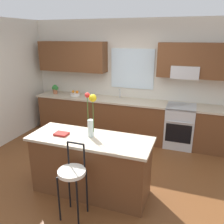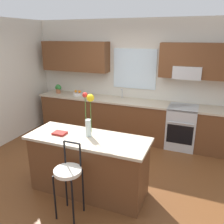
{
  "view_description": "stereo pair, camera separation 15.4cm",
  "coord_description": "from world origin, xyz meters",
  "px_view_note": "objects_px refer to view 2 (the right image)",
  "views": [
    {
      "loc": [
        1.39,
        -3.29,
        2.35
      ],
      "look_at": [
        0.02,
        0.55,
        1.0
      ],
      "focal_mm": 37.55,
      "sensor_mm": 36.0,
      "label": 1
    },
    {
      "loc": [
        1.53,
        -3.24,
        2.35
      ],
      "look_at": [
        0.02,
        0.55,
        1.0
      ],
      "focal_mm": 37.55,
      "sensor_mm": 36.0,
      "label": 2
    }
  ],
  "objects_px": {
    "bar_stool_near": "(68,174)",
    "cookbook": "(60,133)",
    "flower_vase": "(89,115)",
    "potted_plant_small": "(58,88)",
    "fruit_bowl_oranges": "(78,94)",
    "kitchen_island": "(89,165)",
    "oven_range": "(181,127)"
  },
  "relations": [
    {
      "from": "kitchen_island",
      "to": "bar_stool_near",
      "type": "bearing_deg",
      "value": -90.0
    },
    {
      "from": "flower_vase",
      "to": "fruit_bowl_oranges",
      "type": "bearing_deg",
      "value": 123.56
    },
    {
      "from": "flower_vase",
      "to": "cookbook",
      "type": "xyz_separation_m",
      "value": [
        -0.45,
        -0.1,
        -0.32
      ]
    },
    {
      "from": "cookbook",
      "to": "fruit_bowl_oranges",
      "type": "distance_m",
      "value": 2.4
    },
    {
      "from": "cookbook",
      "to": "fruit_bowl_oranges",
      "type": "xyz_separation_m",
      "value": [
        -0.95,
        2.21,
        0.02
      ]
    },
    {
      "from": "flower_vase",
      "to": "potted_plant_small",
      "type": "bearing_deg",
      "value": 132.98
    },
    {
      "from": "cookbook",
      "to": "potted_plant_small",
      "type": "distance_m",
      "value": 2.68
    },
    {
      "from": "kitchen_island",
      "to": "cookbook",
      "type": "bearing_deg",
      "value": -173.07
    },
    {
      "from": "flower_vase",
      "to": "bar_stool_near",
      "type": "bearing_deg",
      "value": -90.67
    },
    {
      "from": "bar_stool_near",
      "to": "cookbook",
      "type": "height_order",
      "value": "bar_stool_near"
    },
    {
      "from": "potted_plant_small",
      "to": "bar_stool_near",
      "type": "bearing_deg",
      "value": -54.18
    },
    {
      "from": "flower_vase",
      "to": "fruit_bowl_oranges",
      "type": "relative_size",
      "value": 2.77
    },
    {
      "from": "potted_plant_small",
      "to": "flower_vase",
      "type": "bearing_deg",
      "value": -47.02
    },
    {
      "from": "oven_range",
      "to": "kitchen_island",
      "type": "relative_size",
      "value": 0.5
    },
    {
      "from": "oven_range",
      "to": "bar_stool_near",
      "type": "distance_m",
      "value": 2.93
    },
    {
      "from": "kitchen_island",
      "to": "cookbook",
      "type": "distance_m",
      "value": 0.65
    },
    {
      "from": "kitchen_island",
      "to": "fruit_bowl_oranges",
      "type": "bearing_deg",
      "value": 122.89
    },
    {
      "from": "bar_stool_near",
      "to": "cookbook",
      "type": "relative_size",
      "value": 5.21
    },
    {
      "from": "potted_plant_small",
      "to": "fruit_bowl_oranges",
      "type": "bearing_deg",
      "value": 0.04
    },
    {
      "from": "kitchen_island",
      "to": "potted_plant_small",
      "type": "xyz_separation_m",
      "value": [
        -1.96,
        2.16,
        0.59
      ]
    },
    {
      "from": "bar_stool_near",
      "to": "fruit_bowl_oranges",
      "type": "relative_size",
      "value": 4.34
    },
    {
      "from": "flower_vase",
      "to": "potted_plant_small",
      "type": "relative_size",
      "value": 2.89
    },
    {
      "from": "oven_range",
      "to": "bar_stool_near",
      "type": "xyz_separation_m",
      "value": [
        -1.15,
        -2.69,
        0.18
      ]
    },
    {
      "from": "kitchen_island",
      "to": "cookbook",
      "type": "xyz_separation_m",
      "value": [
        -0.45,
        -0.05,
        0.47
      ]
    },
    {
      "from": "flower_vase",
      "to": "potted_plant_small",
      "type": "distance_m",
      "value": 2.89
    },
    {
      "from": "bar_stool_near",
      "to": "fruit_bowl_oranges",
      "type": "height_order",
      "value": "fruit_bowl_oranges"
    },
    {
      "from": "kitchen_island",
      "to": "bar_stool_near",
      "type": "distance_m",
      "value": 0.59
    },
    {
      "from": "oven_range",
      "to": "fruit_bowl_oranges",
      "type": "height_order",
      "value": "fruit_bowl_oranges"
    },
    {
      "from": "flower_vase",
      "to": "fruit_bowl_oranges",
      "type": "distance_m",
      "value": 2.55
    },
    {
      "from": "oven_range",
      "to": "kitchen_island",
      "type": "distance_m",
      "value": 2.42
    },
    {
      "from": "fruit_bowl_oranges",
      "to": "potted_plant_small",
      "type": "distance_m",
      "value": 0.57
    },
    {
      "from": "flower_vase",
      "to": "oven_range",
      "type": "bearing_deg",
      "value": 61.34
    }
  ]
}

